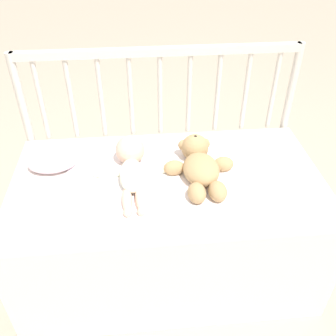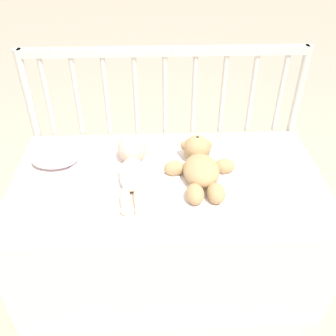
% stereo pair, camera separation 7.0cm
% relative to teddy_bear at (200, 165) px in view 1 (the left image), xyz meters
% --- Properties ---
extents(ground_plane, '(12.00, 12.00, 0.00)m').
position_rel_teddy_bear_xyz_m(ground_plane, '(-0.13, -0.02, -0.58)').
color(ground_plane, tan).
extents(crib_mattress, '(1.27, 0.70, 0.53)m').
position_rel_teddy_bear_xyz_m(crib_mattress, '(-0.13, -0.02, -0.31)').
color(crib_mattress, white).
rests_on(crib_mattress, ground_plane).
extents(crib_rail, '(1.27, 0.04, 0.94)m').
position_rel_teddy_bear_xyz_m(crib_rail, '(-0.13, 0.35, 0.09)').
color(crib_rail, beige).
rests_on(crib_rail, ground_plane).
extents(blanket, '(0.78, 0.54, 0.01)m').
position_rel_teddy_bear_xyz_m(blanket, '(-0.15, -0.03, -0.05)').
color(blanket, white).
rests_on(blanket, crib_mattress).
extents(teddy_bear, '(0.30, 0.38, 0.12)m').
position_rel_teddy_bear_xyz_m(teddy_bear, '(0.00, 0.00, 0.00)').
color(teddy_bear, tan).
rests_on(teddy_bear, crib_mattress).
extents(baby, '(0.32, 0.41, 0.12)m').
position_rel_teddy_bear_xyz_m(baby, '(-0.28, 0.02, -0.00)').
color(baby, '#EAEACC').
rests_on(baby, crib_mattress).
extents(small_pillow, '(0.20, 0.15, 0.06)m').
position_rel_teddy_bear_xyz_m(small_pillow, '(-0.61, 0.11, -0.02)').
color(small_pillow, silver).
rests_on(small_pillow, crib_mattress).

